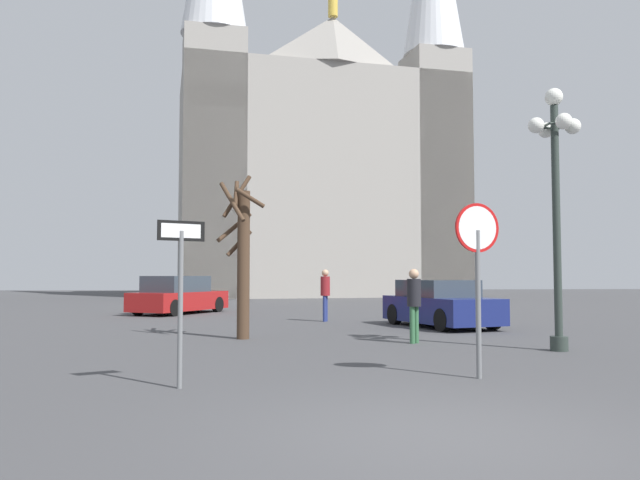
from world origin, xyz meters
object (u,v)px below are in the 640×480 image
(pedestrian_walking, at_px, (414,298))
(pedestrian_standing, at_px, (325,290))
(bare_tree, at_px, (242,255))
(parked_car_far_navy, at_px, (440,305))
(cathedral, at_px, (321,155))
(one_way_arrow_sign, at_px, (181,279))
(parked_car_near_red, at_px, (179,296))
(street_lamp, at_px, (556,180))
(stop_sign, at_px, (478,255))

(pedestrian_walking, xyz_separation_m, pedestrian_standing, (-1.32, 6.89, 0.03))
(bare_tree, xyz_separation_m, parked_car_far_navy, (5.86, 3.01, -1.38))
(cathedral, xyz_separation_m, pedestrian_standing, (-2.35, -25.56, -9.53))
(parked_car_far_navy, bearing_deg, bare_tree, -152.82)
(cathedral, distance_m, one_way_arrow_sign, 39.19)
(one_way_arrow_sign, xyz_separation_m, parked_car_near_red, (-2.17, 16.97, -0.80))
(cathedral, distance_m, street_lamp, 34.90)
(one_way_arrow_sign, relative_size, street_lamp, 0.42)
(stop_sign, xyz_separation_m, parked_car_near_red, (-6.57, 16.57, -1.15))
(parked_car_far_navy, bearing_deg, pedestrian_walking, -113.44)
(parked_car_far_navy, distance_m, pedestrian_walking, 4.80)
(parked_car_far_navy, xyz_separation_m, pedestrian_standing, (-3.23, 2.50, 0.39))
(one_way_arrow_sign, xyz_separation_m, bare_tree, (0.67, 6.63, 0.54))
(cathedral, height_order, street_lamp, cathedral)
(parked_car_near_red, bearing_deg, stop_sign, -68.37)
(one_way_arrow_sign, distance_m, pedestrian_walking, 7.02)
(bare_tree, height_order, parked_car_far_navy, bare_tree)
(cathedral, xyz_separation_m, one_way_arrow_sign, (-5.66, -37.70, -9.09))
(parked_car_near_red, relative_size, pedestrian_walking, 2.83)
(bare_tree, height_order, pedestrian_standing, bare_tree)
(street_lamp, height_order, bare_tree, street_lamp)
(parked_car_near_red, relative_size, pedestrian_standing, 2.76)
(one_way_arrow_sign, bearing_deg, pedestrian_standing, 74.77)
(one_way_arrow_sign, bearing_deg, parked_car_near_red, 97.28)
(bare_tree, xyz_separation_m, pedestrian_walking, (3.96, -1.38, -1.02))
(one_way_arrow_sign, distance_m, bare_tree, 6.69)
(parked_car_near_red, bearing_deg, bare_tree, -74.66)
(one_way_arrow_sign, relative_size, parked_car_near_red, 0.48)
(parked_car_far_navy, relative_size, pedestrian_walking, 2.61)
(one_way_arrow_sign, distance_m, parked_car_near_red, 17.13)
(cathedral, distance_m, pedestrian_walking, 33.84)
(stop_sign, xyz_separation_m, pedestrian_walking, (0.22, 4.85, -0.83))
(stop_sign, bearing_deg, cathedral, 88.08)
(parked_car_near_red, bearing_deg, street_lamp, -54.97)
(one_way_arrow_sign, bearing_deg, stop_sign, 5.19)
(cathedral, relative_size, parked_car_near_red, 7.04)
(street_lamp, relative_size, pedestrian_walking, 3.23)
(pedestrian_walking, bearing_deg, street_lamp, -32.99)
(parked_car_far_navy, bearing_deg, stop_sign, -102.96)
(street_lamp, bearing_deg, pedestrian_walking, 147.01)
(one_way_arrow_sign, bearing_deg, pedestrian_walking, 48.60)
(cathedral, xyz_separation_m, stop_sign, (-1.25, -37.30, -8.74))
(cathedral, bearing_deg, pedestrian_standing, -95.26)
(cathedral, relative_size, stop_sign, 12.74)
(one_way_arrow_sign, distance_m, parked_car_far_navy, 11.67)
(bare_tree, distance_m, parked_car_far_navy, 6.73)
(cathedral, height_order, parked_car_near_red, cathedral)
(cathedral, relative_size, street_lamp, 6.18)
(parked_car_near_red, distance_m, pedestrian_walking, 13.55)
(pedestrian_walking, bearing_deg, stop_sign, -92.63)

